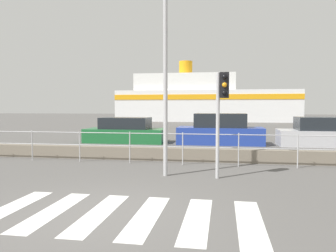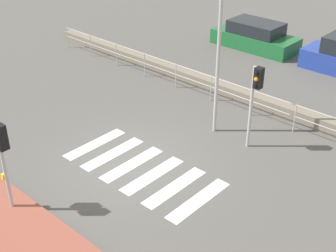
% 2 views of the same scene
% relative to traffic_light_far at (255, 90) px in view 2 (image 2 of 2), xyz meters
% --- Properties ---
extents(ground_plane, '(160.00, 160.00, 0.00)m').
position_rel_traffic_light_far_xyz_m(ground_plane, '(-2.21, -3.33, -2.11)').
color(ground_plane, '#565451').
extents(sidewalk_brick, '(24.00, 1.80, 0.12)m').
position_rel_traffic_light_far_xyz_m(sidewalk_brick, '(-2.21, -7.43, -2.05)').
color(sidewalk_brick, '#934C3D').
rests_on(sidewalk_brick, ground_plane).
extents(crosswalk, '(4.95, 2.40, 0.01)m').
position_rel_traffic_light_far_xyz_m(crosswalk, '(-1.74, -3.33, -2.10)').
color(crosswalk, silver).
rests_on(crosswalk, ground_plane).
extents(seawall, '(22.47, 0.55, 0.47)m').
position_rel_traffic_light_far_xyz_m(seawall, '(-2.21, 2.78, -1.88)').
color(seawall, slate).
rests_on(seawall, ground_plane).
extents(harbor_fence, '(20.26, 0.04, 1.10)m').
position_rel_traffic_light_far_xyz_m(harbor_fence, '(-2.21, 1.91, -1.38)').
color(harbor_fence, '#B2B2B5').
rests_on(harbor_fence, ground_plane).
extents(traffic_light_far, '(0.34, 0.32, 2.87)m').
position_rel_traffic_light_far_xyz_m(traffic_light_far, '(0.00, 0.00, 0.00)').
color(traffic_light_far, '#B2B2B5').
rests_on(traffic_light_far, ground_plane).
extents(streetlamp, '(0.32, 1.12, 6.70)m').
position_rel_traffic_light_far_xyz_m(streetlamp, '(-1.56, -0.09, 1.99)').
color(streetlamp, '#B2B2B5').
rests_on(streetlamp, ground_plane).
extents(parked_car_green, '(4.34, 1.83, 1.36)m').
position_rel_traffic_light_far_xyz_m(parked_car_green, '(-5.23, 8.31, -1.53)').
color(parked_car_green, '#1E6633').
rests_on(parked_car_green, ground_plane).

